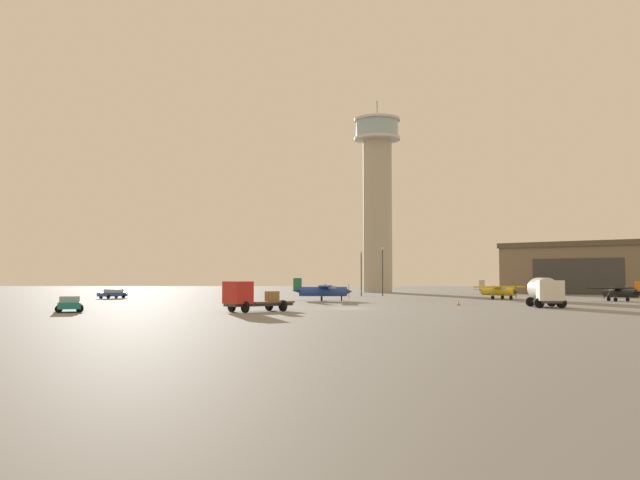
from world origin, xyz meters
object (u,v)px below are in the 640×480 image
(traffic_cone_near_right, at_px, (536,302))
(truck_fuel_tanker_white, at_px, (545,291))
(airplane_blue, at_px, (322,290))
(traffic_cone_near_left, at_px, (458,303))
(truck_flatbed_red, at_px, (249,297))
(control_tower, at_px, (377,195))
(car_teal, at_px, (70,303))
(light_post_east, at_px, (383,267))
(airplane_yellow, at_px, (498,290))
(airplane_black, at_px, (621,292))
(car_blue, at_px, (113,293))
(light_post_west, at_px, (361,269))

(traffic_cone_near_right, bearing_deg, truck_fuel_tanker_white, -98.46)
(airplane_blue, relative_size, traffic_cone_near_left, 17.93)
(truck_flatbed_red, bearing_deg, control_tower, -141.41)
(car_teal, relative_size, light_post_east, 0.59)
(truck_fuel_tanker_white, bearing_deg, car_teal, -72.80)
(control_tower, height_order, airplane_blue, control_tower)
(control_tower, height_order, truck_flatbed_red, control_tower)
(control_tower, xyz_separation_m, traffic_cone_near_left, (3.77, -71.30, -20.80))
(airplane_yellow, xyz_separation_m, airplane_black, (13.51, -9.03, -0.06))
(car_blue, bearing_deg, airplane_yellow, 118.28)
(control_tower, height_order, airplane_black, control_tower)
(truck_fuel_tanker_white, distance_m, light_post_west, 46.85)
(airplane_black, relative_size, light_post_west, 1.16)
(truck_fuel_tanker_white, relative_size, light_post_west, 0.83)
(control_tower, bearing_deg, truck_fuel_tanker_white, -81.32)
(truck_flatbed_red, height_order, light_post_east, light_post_east)
(light_post_west, relative_size, traffic_cone_near_left, 13.27)
(truck_flatbed_red, distance_m, car_teal, 15.86)
(airplane_yellow, bearing_deg, airplane_black, 21.31)
(truck_flatbed_red, bearing_deg, airplane_blue, -141.63)
(car_blue, bearing_deg, light_post_east, 142.18)
(airplane_black, height_order, traffic_cone_near_left, airplane_black)
(airplane_black, relative_size, light_post_east, 1.06)
(airplane_blue, height_order, truck_flatbed_red, airplane_blue)
(airplane_blue, bearing_deg, control_tower, 79.99)
(airplane_black, xyz_separation_m, light_post_west, (-32.10, 25.96, 3.34))
(control_tower, bearing_deg, light_post_east, -92.62)
(truck_flatbed_red, distance_m, truck_fuel_tanker_white, 31.04)
(light_post_west, relative_size, light_post_east, 0.91)
(airplane_blue, xyz_separation_m, car_blue, (-31.24, 10.64, -0.67))
(traffic_cone_near_left, relative_size, traffic_cone_near_right, 0.80)
(airplane_black, bearing_deg, truck_fuel_tanker_white, 119.34)
(control_tower, relative_size, car_teal, 8.51)
(control_tower, bearing_deg, airplane_black, -65.36)
(airplane_yellow, height_order, truck_fuel_tanker_white, truck_fuel_tanker_white)
(traffic_cone_near_left, bearing_deg, traffic_cone_near_right, 7.24)
(truck_flatbed_red, bearing_deg, car_blue, -98.36)
(car_blue, xyz_separation_m, traffic_cone_near_right, (55.26, -24.24, -0.39))
(airplane_blue, bearing_deg, traffic_cone_near_right, -28.14)
(car_teal, bearing_deg, traffic_cone_near_right, 90.06)
(car_blue, bearing_deg, traffic_cone_near_left, 93.54)
(control_tower, distance_m, light_post_west, 37.12)
(light_post_west, height_order, traffic_cone_near_left, light_post_west)
(control_tower, bearing_deg, car_blue, -132.87)
(airplane_blue, bearing_deg, truck_flatbed_red, -100.35)
(airplane_blue, height_order, light_post_west, light_post_west)
(control_tower, distance_m, airplane_black, 67.68)
(car_blue, distance_m, light_post_east, 44.07)
(airplane_blue, distance_m, traffic_cone_near_right, 27.63)
(car_blue, xyz_separation_m, light_post_east, (41.23, 14.99, 4.21))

